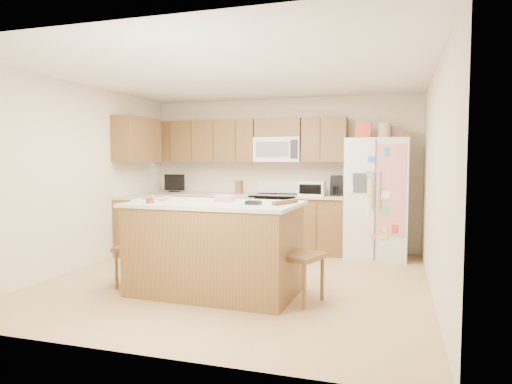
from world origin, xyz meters
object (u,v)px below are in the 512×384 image
(windsor_chair_back, at_px, (241,240))
(windsor_chair_right, at_px, (298,254))
(windsor_chair_left, at_px, (137,247))
(stove, at_px, (276,222))
(island, at_px, (215,247))
(refrigerator, at_px, (376,197))

(windsor_chair_back, xyz_separation_m, windsor_chair_right, (0.87, -0.73, 0.01))
(windsor_chair_left, bearing_deg, stove, 67.36)
(windsor_chair_right, bearing_deg, windsor_chair_left, 178.56)
(stove, bearing_deg, windsor_chair_back, -89.56)
(island, distance_m, windsor_chair_right, 0.94)
(stove, height_order, island, stove)
(windsor_chair_right, bearing_deg, refrigerator, 74.64)
(windsor_chair_back, distance_m, windsor_chair_right, 1.14)
(island, bearing_deg, stove, 88.75)
(refrigerator, xyz_separation_m, island, (-1.63, -2.44, -0.41))
(refrigerator, bearing_deg, stove, 177.70)
(stove, xyz_separation_m, island, (-0.05, -2.50, 0.04))
(island, bearing_deg, windsor_chair_left, 179.74)
(stove, height_order, windsor_chair_back, stove)
(stove, xyz_separation_m, windsor_chair_right, (0.89, -2.55, 0.03))
(windsor_chair_left, height_order, windsor_chair_back, windsor_chair_back)
(refrigerator, distance_m, island, 2.96)
(island, relative_size, windsor_chair_right, 1.79)
(island, height_order, windsor_chair_right, island)
(stove, bearing_deg, windsor_chair_right, -70.77)
(island, bearing_deg, windsor_chair_back, 84.30)
(island, xyz_separation_m, windsor_chair_right, (0.94, -0.04, -0.01))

